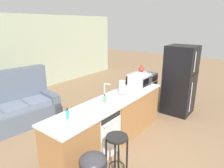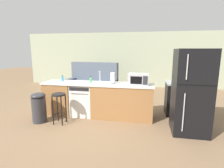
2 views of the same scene
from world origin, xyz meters
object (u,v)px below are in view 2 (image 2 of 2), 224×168
refrigerator (191,92)px  soap_bottle (91,80)px  dish_soap_bottle (62,79)px  trash_bin (39,107)px  microwave (138,79)px  paper_towel_roll (113,78)px  kettle (187,79)px  couch (92,84)px  stove_range (180,98)px  bar_stool (59,102)px  dishwasher (83,100)px

refrigerator → soap_bottle: bearing=166.5°
dish_soap_bottle → trash_bin: (-0.27, -0.77, -0.59)m
microwave → paper_towel_roll: bearing=175.7°
microwave → paper_towel_roll: size_ratio=1.77×
dish_soap_bottle → kettle: 3.44m
kettle → soap_bottle: bearing=-165.6°
paper_towel_roll → couch: (-1.27, 2.25, -0.64)m
microwave → stove_range: bearing=26.0°
stove_range → bar_stool: bearing=-157.6°
stove_range → paper_towel_roll: size_ratio=3.19×
trash_bin → stove_range: bearing=19.5°
couch → soap_bottle: bearing=-73.4°
soap_bottle → kettle: 2.63m
kettle → trash_bin: (-3.66, -1.37, -0.61)m
soap_bottle → bar_stool: (-0.58, -0.69, -0.44)m
microwave → bar_stool: (-1.83, -0.67, -0.50)m
soap_bottle → bar_stool: bearing=-129.9°
dishwasher → trash_bin: dishwasher is taller
dishwasher → kettle: size_ratio=4.10×
microwave → trash_bin: (-2.37, -0.69, -0.66)m
dishwasher → paper_towel_roll: paper_towel_roll is taller
refrigerator → paper_towel_roll: size_ratio=6.31×
stove_range → trash_bin: size_ratio=1.22×
stove_range → paper_towel_roll: paper_towel_roll is taller
refrigerator → trash_bin: (-3.49, -0.14, -0.51)m
soap_bottle → refrigerator: bearing=-13.5°
dishwasher → kettle: (2.77, 0.68, 0.56)m
trash_bin → couch: 3.02m
microwave → bar_stool: bearing=-160.0°
trash_bin → paper_towel_roll: bearing=23.4°
dishwasher → stove_range: 2.66m
stove_range → couch: (-3.06, 1.75, -0.06)m
microwave → kettle: 1.46m
dish_soap_bottle → kettle: kettle is taller
refrigerator → microwave: 1.26m
dishwasher → microwave: (1.47, -0.00, 0.62)m
soap_bottle → trash_bin: bearing=-147.5°
soap_bottle → trash_bin: size_ratio=0.24×
refrigerator → trash_bin: 3.53m
microwave → dish_soap_bottle: microwave is taller
dishwasher → dish_soap_bottle: size_ratio=4.77×
dishwasher → bar_stool: dishwasher is taller
kettle → couch: couch is taller
dish_soap_bottle → kettle: size_ratio=0.86×
paper_towel_roll → soap_bottle: paper_towel_roll is taller
stove_range → soap_bottle: (-2.38, -0.52, 0.52)m
dish_soap_bottle → kettle: (3.39, 0.60, 0.01)m
dishwasher → bar_stool: 0.77m
dishwasher → paper_towel_roll: 1.02m
refrigerator → soap_bottle: (-2.38, 0.57, 0.08)m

